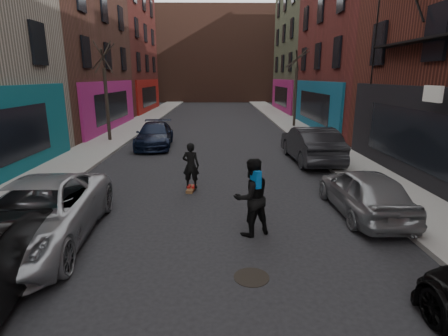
{
  "coord_description": "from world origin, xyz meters",
  "views": [
    {
      "loc": [
        0.38,
        -2.9,
        3.82
      ],
      "look_at": [
        0.5,
        5.55,
        1.6
      ],
      "focal_mm": 28.0,
      "sensor_mm": 36.0,
      "label": 1
    }
  ],
  "objects_px": {
    "skateboarder": "(191,165)",
    "parked_right_far": "(364,192)",
    "tree_left_far": "(105,84)",
    "parked_left_end": "(155,135)",
    "parked_right_end": "(311,144)",
    "manhole": "(252,277)",
    "pedestrian": "(251,197)",
    "skateboard": "(191,189)",
    "parked_left_far": "(36,214)",
    "tree_right_far": "(296,80)"
  },
  "relations": [
    {
      "from": "parked_right_end",
      "to": "skateboard",
      "type": "height_order",
      "value": "parked_right_end"
    },
    {
      "from": "parked_left_end",
      "to": "manhole",
      "type": "relative_size",
      "value": 6.55
    },
    {
      "from": "parked_right_end",
      "to": "manhole",
      "type": "height_order",
      "value": "parked_right_end"
    },
    {
      "from": "parked_right_far",
      "to": "pedestrian",
      "type": "relative_size",
      "value": 2.05
    },
    {
      "from": "parked_left_far",
      "to": "pedestrian",
      "type": "relative_size",
      "value": 2.74
    },
    {
      "from": "pedestrian",
      "to": "skateboard",
      "type": "bearing_deg",
      "value": -88.64
    },
    {
      "from": "parked_left_end",
      "to": "parked_right_far",
      "type": "distance_m",
      "value": 12.63
    },
    {
      "from": "tree_left_far",
      "to": "manhole",
      "type": "xyz_separation_m",
      "value": [
        7.21,
        -14.83,
        -3.37
      ]
    },
    {
      "from": "parked_right_end",
      "to": "skateboarder",
      "type": "xyz_separation_m",
      "value": [
        -5.18,
        -4.19,
        0.08
      ]
    },
    {
      "from": "parked_right_far",
      "to": "parked_right_end",
      "type": "bearing_deg",
      "value": -92.12
    },
    {
      "from": "parked_left_far",
      "to": "parked_right_end",
      "type": "bearing_deg",
      "value": 39.9
    },
    {
      "from": "parked_left_end",
      "to": "parked_right_end",
      "type": "distance_m",
      "value": 8.59
    },
    {
      "from": "parked_right_end",
      "to": "pedestrian",
      "type": "height_order",
      "value": "pedestrian"
    },
    {
      "from": "parked_left_end",
      "to": "manhole",
      "type": "bearing_deg",
      "value": -76.02
    },
    {
      "from": "parked_right_end",
      "to": "manhole",
      "type": "relative_size",
      "value": 7.05
    },
    {
      "from": "tree_left_far",
      "to": "skateboarder",
      "type": "distance_m",
      "value": 11.22
    },
    {
      "from": "tree_left_far",
      "to": "skateboard",
      "type": "distance_m",
      "value": 11.44
    },
    {
      "from": "manhole",
      "to": "parked_right_end",
      "type": "bearing_deg",
      "value": 69.58
    },
    {
      "from": "tree_left_far",
      "to": "manhole",
      "type": "bearing_deg",
      "value": -64.08
    },
    {
      "from": "parked_left_end",
      "to": "skateboard",
      "type": "distance_m",
      "value": 8.24
    },
    {
      "from": "tree_right_far",
      "to": "pedestrian",
      "type": "distance_m",
      "value": 19.7
    },
    {
      "from": "tree_right_far",
      "to": "parked_left_far",
      "type": "bearing_deg",
      "value": -117.5
    },
    {
      "from": "manhole",
      "to": "parked_right_far",
      "type": "bearing_deg",
      "value": 42.85
    },
    {
      "from": "skateboard",
      "to": "parked_left_far",
      "type": "bearing_deg",
      "value": -121.76
    },
    {
      "from": "parked_left_end",
      "to": "skateboarder",
      "type": "distance_m",
      "value": 8.22
    },
    {
      "from": "parked_right_far",
      "to": "tree_left_far",
      "type": "bearing_deg",
      "value": -48.44
    },
    {
      "from": "tree_right_far",
      "to": "manhole",
      "type": "relative_size",
      "value": 9.71
    },
    {
      "from": "skateboarder",
      "to": "pedestrian",
      "type": "height_order",
      "value": "pedestrian"
    },
    {
      "from": "parked_left_far",
      "to": "manhole",
      "type": "relative_size",
      "value": 7.58
    },
    {
      "from": "skateboarder",
      "to": "pedestrian",
      "type": "relative_size",
      "value": 0.81
    },
    {
      "from": "manhole",
      "to": "parked_left_far",
      "type": "bearing_deg",
      "value": 162.65
    },
    {
      "from": "parked_left_end",
      "to": "parked_right_far",
      "type": "height_order",
      "value": "parked_right_far"
    },
    {
      "from": "tree_left_far",
      "to": "parked_right_end",
      "type": "distance_m",
      "value": 12.26
    },
    {
      "from": "parked_left_far",
      "to": "skateboard",
      "type": "relative_size",
      "value": 6.64
    },
    {
      "from": "manhole",
      "to": "skateboarder",
      "type": "bearing_deg",
      "value": 106.25
    },
    {
      "from": "parked_left_end",
      "to": "parked_left_far",
      "type": "bearing_deg",
      "value": -96.86
    },
    {
      "from": "tree_left_far",
      "to": "pedestrian",
      "type": "distance_m",
      "value": 15.02
    },
    {
      "from": "parked_left_far",
      "to": "parked_right_end",
      "type": "xyz_separation_m",
      "value": [
        8.45,
        8.12,
        0.07
      ]
    },
    {
      "from": "skateboarder",
      "to": "parked_right_far",
      "type": "bearing_deg",
      "value": 164.25
    },
    {
      "from": "pedestrian",
      "to": "skateboarder",
      "type": "bearing_deg",
      "value": -88.64
    },
    {
      "from": "tree_right_far",
      "to": "skateboard",
      "type": "relative_size",
      "value": 8.5
    },
    {
      "from": "parked_right_far",
      "to": "manhole",
      "type": "height_order",
      "value": "parked_right_far"
    },
    {
      "from": "pedestrian",
      "to": "tree_left_far",
      "type": "bearing_deg",
      "value": -85.47
    },
    {
      "from": "parked_left_far",
      "to": "skateboarder",
      "type": "xyz_separation_m",
      "value": [
        3.28,
        3.93,
        0.15
      ]
    },
    {
      "from": "parked_right_far",
      "to": "skateboarder",
      "type": "relative_size",
      "value": 2.52
    },
    {
      "from": "tree_right_far",
      "to": "parked_right_far",
      "type": "xyz_separation_m",
      "value": [
        -1.72,
        -17.62,
        -2.85
      ]
    },
    {
      "from": "tree_left_far",
      "to": "manhole",
      "type": "distance_m",
      "value": 16.83
    },
    {
      "from": "parked_left_end",
      "to": "parked_right_end",
      "type": "relative_size",
      "value": 0.93
    },
    {
      "from": "parked_left_end",
      "to": "parked_right_far",
      "type": "xyz_separation_m",
      "value": [
        7.68,
        -10.02,
        0.01
      ]
    },
    {
      "from": "tree_right_far",
      "to": "skateboard",
      "type": "distance_m",
      "value": 17.17
    }
  ]
}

